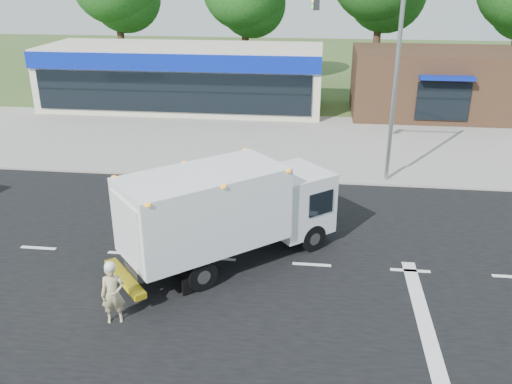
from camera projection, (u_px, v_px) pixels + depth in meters
The scene contains 10 objects.
ground at pixel (312, 265), 16.87m from camera, with size 120.00×120.00×0.00m, color #385123.
road_asphalt at pixel (312, 265), 16.87m from camera, with size 60.00×14.00×0.02m, color black.
sidewalk at pixel (317, 172), 24.37m from camera, with size 60.00×2.40×0.12m, color gray.
parking_apron at pixel (318, 137), 29.71m from camera, with size 60.00×9.00×0.02m, color gray.
lane_markings at pixel (358, 291), 15.47m from camera, with size 55.20×7.00×0.01m.
ems_box_truck at pixel (227, 209), 16.39m from camera, with size 6.79×6.31×3.15m.
emergency_worker at pixel (113, 293), 13.85m from camera, with size 0.71×0.58×1.78m.
retail_strip_mall at pixel (183, 77), 35.40m from camera, with size 18.00×6.20×4.00m.
brown_storefront at pixel (434, 83), 33.66m from camera, with size 10.00×6.70×4.00m.
traffic_signal_pole at pixel (380, 66), 21.70m from camera, with size 3.51×0.25×8.00m.
Camera 1 is at (0.06, -14.83, 8.54)m, focal length 38.00 mm.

